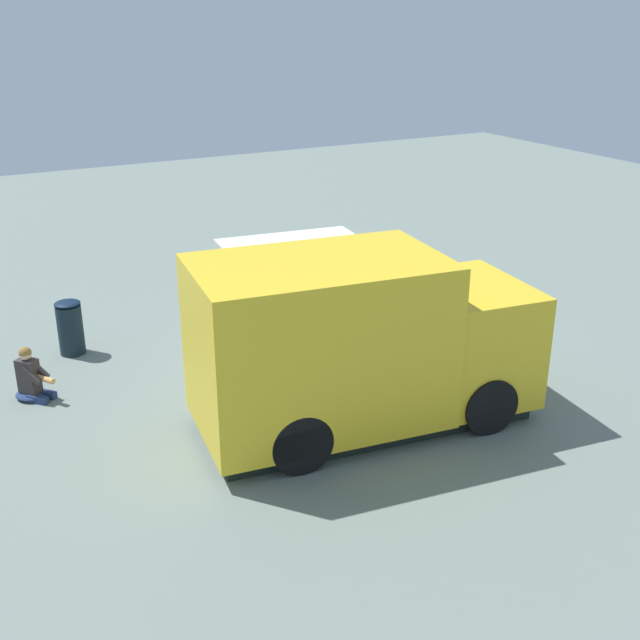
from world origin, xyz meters
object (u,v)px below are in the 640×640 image
Objects in this scene: trash_bin at (70,327)px; person_customer at (31,379)px; planter_flowering_far at (372,287)px; food_truck at (357,347)px.

person_customer is at bearing 147.53° from trash_bin.
person_customer is at bearing 99.70° from planter_flowering_far.
person_customer reaches higher than planter_flowering_far.
trash_bin is (0.27, 6.17, 0.21)m from planter_flowering_far.
food_truck reaches higher than person_customer.
planter_flowering_far is at bearing -80.30° from person_customer.
person_customer is 0.89× the size of trash_bin.
trash_bin is (4.61, 3.17, -0.73)m from food_truck.
trash_bin reaches higher than person_customer.
planter_flowering_far is (1.22, -7.11, -0.04)m from person_customer.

